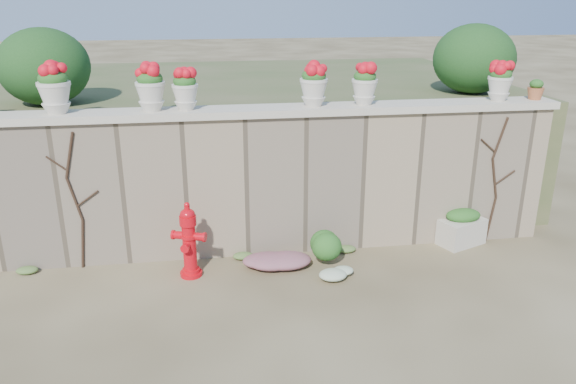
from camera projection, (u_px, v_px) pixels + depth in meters
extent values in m
plane|color=#4A3D25|center=(295.00, 313.00, 6.62)|extent=(80.00, 80.00, 0.00)
cube|color=#8E7A5F|center=(275.00, 184.00, 7.96)|extent=(8.00, 0.40, 2.00)
cube|color=beige|center=(274.00, 111.00, 7.60)|extent=(8.10, 0.52, 0.10)
cube|color=#384C23|center=(254.00, 131.00, 10.93)|extent=(9.00, 6.00, 2.00)
ellipsoid|color=#143814|center=(44.00, 67.00, 8.10)|extent=(1.30, 1.30, 1.10)
ellipsoid|color=#143814|center=(474.00, 59.00, 9.02)|extent=(1.30, 1.30, 1.10)
cylinder|color=black|center=(83.00, 244.00, 7.60)|extent=(0.12, 0.04, 0.70)
cylinder|color=black|center=(75.00, 199.00, 7.38)|extent=(0.17, 0.04, 0.61)
cylinder|color=black|center=(69.00, 155.00, 7.17)|extent=(0.18, 0.04, 0.61)
cylinder|color=black|center=(88.00, 198.00, 7.40)|extent=(0.30, 0.02, 0.22)
cylinder|color=black|center=(56.00, 163.00, 7.18)|extent=(0.25, 0.02, 0.21)
cylinder|color=black|center=(491.00, 219.00, 8.43)|extent=(0.12, 0.04, 0.70)
cylinder|color=black|center=(494.00, 178.00, 8.20)|extent=(0.17, 0.04, 0.61)
cylinder|color=black|center=(500.00, 138.00, 8.00)|extent=(0.18, 0.04, 0.61)
cylinder|color=black|center=(505.00, 178.00, 8.23)|extent=(0.30, 0.02, 0.22)
cylinder|color=black|center=(488.00, 145.00, 8.01)|extent=(0.25, 0.02, 0.21)
cylinder|color=red|center=(191.00, 273.00, 7.49)|extent=(0.29, 0.29, 0.05)
cylinder|color=red|center=(190.00, 247.00, 7.36)|extent=(0.18, 0.18, 0.65)
cylinder|color=red|center=(189.00, 236.00, 7.30)|extent=(0.22, 0.22, 0.04)
cylinder|color=red|center=(188.00, 220.00, 7.23)|extent=(0.22, 0.22, 0.13)
ellipsoid|color=red|center=(187.00, 213.00, 7.19)|extent=(0.20, 0.20, 0.15)
cylinder|color=red|center=(187.00, 207.00, 7.16)|extent=(0.07, 0.07, 0.10)
cylinder|color=red|center=(178.00, 235.00, 7.33)|extent=(0.17, 0.15, 0.10)
cylinder|color=red|center=(200.00, 237.00, 7.28)|extent=(0.17, 0.15, 0.10)
cylinder|color=red|center=(186.00, 247.00, 7.23)|extent=(0.12, 0.13, 0.09)
cube|color=beige|center=(461.00, 232.00, 8.37)|extent=(0.77, 0.61, 0.39)
ellipsoid|color=#1E5119|center=(463.00, 215.00, 8.28)|extent=(0.59, 0.48, 0.20)
ellipsoid|color=#1E5119|center=(327.00, 242.00, 7.72)|extent=(0.68, 0.62, 0.65)
ellipsoid|color=#B22375|center=(273.00, 258.00, 7.70)|extent=(0.91, 0.61, 0.24)
ellipsoid|color=white|center=(337.00, 271.00, 7.40)|extent=(0.53, 0.42, 0.19)
ellipsoid|color=#1E5119|center=(53.00, 78.00, 7.04)|extent=(0.36, 0.36, 0.22)
ellipsoid|color=red|center=(52.00, 71.00, 7.01)|extent=(0.31, 0.31, 0.22)
ellipsoid|color=#1E5119|center=(150.00, 79.00, 7.22)|extent=(0.33, 0.33, 0.20)
ellipsoid|color=red|center=(149.00, 72.00, 7.19)|extent=(0.29, 0.29, 0.21)
ellipsoid|color=#1E5119|center=(185.00, 81.00, 7.29)|extent=(0.30, 0.30, 0.18)
ellipsoid|color=red|center=(184.00, 76.00, 7.27)|extent=(0.26, 0.26, 0.19)
ellipsoid|color=#1E5119|center=(314.00, 76.00, 7.52)|extent=(0.33, 0.33, 0.20)
ellipsoid|color=red|center=(314.00, 69.00, 7.49)|extent=(0.29, 0.29, 0.20)
ellipsoid|color=#1E5119|center=(365.00, 76.00, 7.63)|extent=(0.31, 0.31, 0.18)
ellipsoid|color=red|center=(365.00, 71.00, 7.60)|extent=(0.27, 0.27, 0.19)
ellipsoid|color=#1E5119|center=(501.00, 74.00, 7.91)|extent=(0.30, 0.30, 0.18)
ellipsoid|color=red|center=(502.00, 69.00, 7.88)|extent=(0.26, 0.26, 0.19)
ellipsoid|color=#1E5119|center=(536.00, 85.00, 8.05)|extent=(0.19, 0.19, 0.13)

